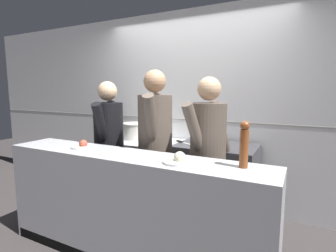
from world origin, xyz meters
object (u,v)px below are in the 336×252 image
object	(u,v)px
sauce_pot	(159,137)
pepper_mill	(244,144)
chefs_knife	(185,143)
plated_dish_main	(83,146)
oven_range	(146,173)
chef_line	(208,155)
stock_pot	(134,131)
chef_sous	(155,145)
chef_head_cook	(109,145)
plated_dish_appetiser	(180,160)

from	to	relation	value
sauce_pot	pepper_mill	world-z (taller)	pepper_mill
chefs_knife	plated_dish_main	distance (m)	1.18
chefs_knife	plated_dish_main	xyz separation A→B (m)	(-0.67, -0.97, 0.09)
oven_range	chef_line	size ratio (longest dim) A/B	0.57
stock_pot	sauce_pot	world-z (taller)	stock_pot
plated_dish_main	stock_pot	bearing A→B (deg)	98.34
oven_range	plated_dish_main	xyz separation A→B (m)	(-0.06, -1.05, 0.57)
chef_sous	chef_line	xyz separation A→B (m)	(0.58, 0.00, -0.05)
plated_dish_main	chef_head_cook	bearing A→B (deg)	100.58
sauce_pot	pepper_mill	distance (m)	1.60
stock_pot	chefs_knife	bearing A→B (deg)	-9.38
plated_dish_appetiser	stock_pot	bearing A→B (deg)	136.69
plated_dish_appetiser	plated_dish_main	bearing A→B (deg)	177.27
chefs_knife	pepper_mill	world-z (taller)	pepper_mill
chefs_knife	chef_line	size ratio (longest dim) A/B	0.21
chefs_knife	pepper_mill	bearing A→B (deg)	-46.95
plated_dish_main	chef_line	world-z (taller)	chef_line
plated_dish_appetiser	pepper_mill	size ratio (longest dim) A/B	0.78
chef_sous	plated_dish_appetiser	bearing A→B (deg)	-64.93
sauce_pot	chefs_knife	bearing A→B (deg)	-8.66
stock_pot	chef_sous	xyz separation A→B (m)	(0.69, -0.61, -0.02)
sauce_pot	chefs_knife	world-z (taller)	sauce_pot
chefs_knife	chef_sous	size ratio (longest dim) A/B	0.20
oven_range	plated_dish_main	size ratio (longest dim) A/B	4.19
oven_range	pepper_mill	distance (m)	1.93
pepper_mill	chefs_knife	bearing A→B (deg)	133.05
oven_range	stock_pot	bearing A→B (deg)	167.75
stock_pot	chefs_knife	size ratio (longest dim) A/B	0.97
chefs_knife	chef_head_cook	world-z (taller)	chef_head_cook
chef_line	chef_head_cook	bearing A→B (deg)	-162.09
pepper_mill	sauce_pot	bearing A→B (deg)	141.85
plated_dish_main	plated_dish_appetiser	world-z (taller)	plated_dish_appetiser
chefs_knife	chef_sous	bearing A→B (deg)	-106.95
stock_pot	chef_line	xyz separation A→B (m)	(1.27, -0.60, -0.07)
chef_line	sauce_pot	bearing A→B (deg)	164.89
pepper_mill	chef_head_cook	xyz separation A→B (m)	(-1.62, 0.45, -0.25)
chefs_knife	chef_line	distance (m)	0.64
stock_pot	plated_dish_appetiser	world-z (taller)	stock_pot
plated_dish_main	chef_head_cook	size ratio (longest dim) A/B	0.14
sauce_pot	chef_line	world-z (taller)	chef_line
oven_range	plated_dish_appetiser	size ratio (longest dim) A/B	3.60
oven_range	sauce_pot	size ratio (longest dim) A/B	3.32
oven_range	chefs_knife	world-z (taller)	chefs_knife
chef_sous	chefs_knife	bearing A→B (deg)	53.68
pepper_mill	chef_head_cook	bearing A→B (deg)	164.63
plated_dish_main	plated_dish_appetiser	size ratio (longest dim) A/B	0.86
oven_range	chef_head_cook	distance (m)	0.75
pepper_mill	chef_head_cook	size ratio (longest dim) A/B	0.21
oven_range	chef_line	distance (m)	1.28
plated_dish_appetiser	chef_head_cook	world-z (taller)	chef_head_cook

